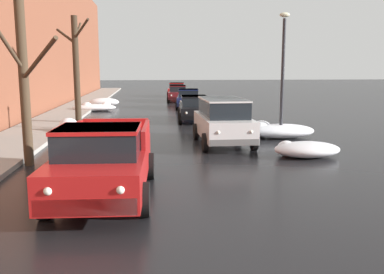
% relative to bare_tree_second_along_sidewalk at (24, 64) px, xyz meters
% --- Properties ---
extents(left_sidewalk_slab, '(2.68, 80.00, 0.16)m').
position_rel_bare_tree_second_along_sidewalk_xyz_m(left_sidewalk_slab, '(-1.60, 6.72, -3.05)').
color(left_sidewalk_slab, gray).
rests_on(left_sidewalk_slab, ground).
extents(snow_bank_near_corner_left, '(2.29, 0.98, 0.67)m').
position_rel_bare_tree_second_along_sidewalk_xyz_m(snow_bank_near_corner_left, '(0.25, 19.81, -2.80)').
color(snow_bank_near_corner_left, white).
rests_on(snow_bank_near_corner_left, ground).
extents(snow_bank_mid_block_left, '(3.00, 1.13, 0.63)m').
position_rel_bare_tree_second_along_sidewalk_xyz_m(snow_bank_mid_block_left, '(-0.06, 16.35, -2.86)').
color(snow_bank_mid_block_left, white).
rests_on(snow_bank_mid_block_left, ground).
extents(snow_bank_near_corner_right, '(2.88, 1.48, 0.75)m').
position_rel_bare_tree_second_along_sidewalk_xyz_m(snow_bank_near_corner_right, '(9.28, 4.17, -2.82)').
color(snow_bank_near_corner_right, white).
rests_on(snow_bank_near_corner_right, ground).
extents(snow_bank_along_right_kerb, '(1.77, 1.30, 0.73)m').
position_rel_bare_tree_second_along_sidewalk_xyz_m(snow_bank_along_right_kerb, '(0.14, 6.22, -2.86)').
color(snow_bank_along_right_kerb, white).
rests_on(snow_bank_along_right_kerb, ground).
extents(snow_bank_far_right_pile, '(2.26, 1.46, 0.53)m').
position_rel_bare_tree_second_along_sidewalk_xyz_m(snow_bank_far_right_pile, '(9.01, 0.31, -2.87)').
color(snow_bank_far_right_pile, white).
rests_on(snow_bank_far_right_pile, ground).
extents(bare_tree_second_along_sidewalk, '(1.95, 3.96, 6.15)m').
position_rel_bare_tree_second_along_sidewalk_xyz_m(bare_tree_second_along_sidewalk, '(0.00, 0.00, 0.00)').
color(bare_tree_second_along_sidewalk, '#423323').
rests_on(bare_tree_second_along_sidewalk, ground).
extents(bare_tree_mid_block, '(2.22, 3.09, 5.64)m').
position_rel_bare_tree_second_along_sidewalk_xyz_m(bare_tree_mid_block, '(-0.04, 9.35, -0.06)').
color(bare_tree_mid_block, '#382B1E').
rests_on(bare_tree_mid_block, ground).
extents(pickup_truck_red_approaching_near_lane, '(2.37, 4.99, 1.76)m').
position_rel_bare_tree_second_along_sidewalk_xyz_m(pickup_truck_red_approaching_near_lane, '(2.67, -3.56, -2.25)').
color(pickup_truck_red_approaching_near_lane, red).
rests_on(pickup_truck_red_approaching_near_lane, ground).
extents(suv_white_parked_kerbside_close, '(2.05, 4.34, 1.82)m').
position_rel_bare_tree_second_along_sidewalk_xyz_m(suv_white_parked_kerbside_close, '(6.62, 2.87, -2.14)').
color(suv_white_parked_kerbside_close, silver).
rests_on(suv_white_parked_kerbside_close, ground).
extents(sedan_black_parked_kerbside_mid, '(2.01, 4.23, 1.42)m').
position_rel_bare_tree_second_along_sidewalk_xyz_m(sedan_black_parked_kerbside_mid, '(6.28, 10.36, -2.38)').
color(sedan_black_parked_kerbside_mid, black).
rests_on(sedan_black_parked_kerbside_mid, ground).
extents(sedan_darkblue_parked_far_down_block, '(2.14, 4.10, 1.42)m').
position_rel_bare_tree_second_along_sidewalk_xyz_m(sedan_darkblue_parked_far_down_block, '(6.64, 17.74, -2.38)').
color(sedan_darkblue_parked_far_down_block, navy).
rests_on(sedan_darkblue_parked_far_down_block, ground).
extents(sedan_maroon_queued_behind_truck, '(2.11, 4.22, 1.42)m').
position_rel_bare_tree_second_along_sidewalk_xyz_m(sedan_maroon_queued_behind_truck, '(6.28, 24.12, -2.38)').
color(sedan_maroon_queued_behind_truck, maroon).
rests_on(sedan_maroon_queued_behind_truck, ground).
extents(sedan_red_at_far_intersection, '(2.19, 4.39, 1.42)m').
position_rel_bare_tree_second_along_sidewalk_xyz_m(sedan_red_at_far_intersection, '(6.59, 30.56, -2.38)').
color(sedan_red_at_far_intersection, red).
rests_on(sedan_red_at_far_intersection, ground).
extents(street_lamp_post, '(0.44, 0.24, 5.25)m').
position_rel_bare_tree_second_along_sidewalk_xyz_m(street_lamp_post, '(9.33, 3.99, -0.16)').
color(street_lamp_post, '#28282D').
rests_on(street_lamp_post, ground).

